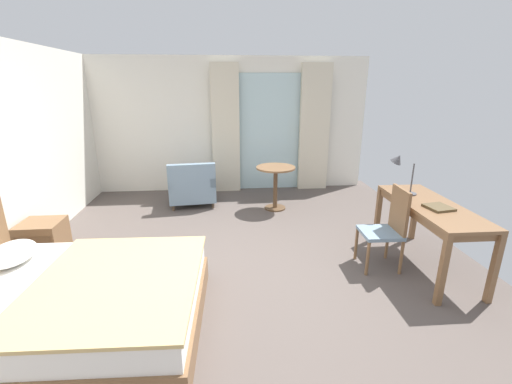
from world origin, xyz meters
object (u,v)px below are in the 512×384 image
writing_desk (430,212)px  desk_chair (388,225)px  closed_book (439,207)px  nightstand (44,241)px  armchair_by_window (192,187)px  round_cafe_table (276,178)px  desk_lamp (400,165)px  bed (70,304)px

writing_desk → desk_chair: 0.49m
closed_book → nightstand: bearing=161.7°
writing_desk → desk_chair: size_ratio=1.61×
armchair_by_window → round_cafe_table: (1.42, -0.32, 0.22)m
desk_lamp → bed: bearing=-160.2°
closed_book → armchair_by_window: size_ratio=0.29×
bed → nightstand: 1.57m
desk_chair → armchair_by_window: desk_chair is taller
writing_desk → round_cafe_table: writing_desk is taller
closed_book → round_cafe_table: 2.67m
nightstand → armchair_by_window: armchair_by_window is taller
nightstand → desk_lamp: desk_lamp is taller
desk_chair → desk_lamp: 0.79m
desk_chair → closed_book: bearing=-22.1°
desk_chair → armchair_by_window: (-2.41, 2.37, -0.19)m
writing_desk → desk_lamp: desk_lamp is taller
nightstand → closed_book: size_ratio=2.01×
nightstand → desk_chair: size_ratio=0.53×
writing_desk → armchair_by_window: armchair_by_window is taller
armchair_by_window → writing_desk: bearing=-40.0°
nightstand → armchair_by_window: size_ratio=0.59×
desk_lamp → armchair_by_window: desk_lamp is taller
armchair_by_window → desk_chair: bearing=-44.5°
nightstand → writing_desk: bearing=-7.0°
desk_chair → desk_lamp: size_ratio=1.90×
nightstand → desk_lamp: bearing=-1.1°
nightstand → closed_book: (4.47, -0.69, 0.53)m
bed → closed_book: bed is taller
round_cafe_table → bed: bearing=-127.4°
desk_chair → round_cafe_table: (-0.99, 2.05, 0.02)m
closed_book → round_cafe_table: (-1.44, 2.23, -0.24)m
bed → desk_lamp: (3.47, 1.24, 0.85)m
writing_desk → desk_lamp: (-0.17, 0.47, 0.44)m
writing_desk → closed_book: (-0.01, -0.15, 0.10)m
round_cafe_table → armchair_by_window: bearing=167.3°
desk_chair → armchair_by_window: 3.39m
armchair_by_window → round_cafe_table: bearing=-12.7°
bed → round_cafe_table: 3.61m
nightstand → armchair_by_window: bearing=49.1°
desk_lamp → nightstand: bearing=178.9°
armchair_by_window → round_cafe_table: armchair_by_window is taller
armchair_by_window → round_cafe_table: 1.47m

